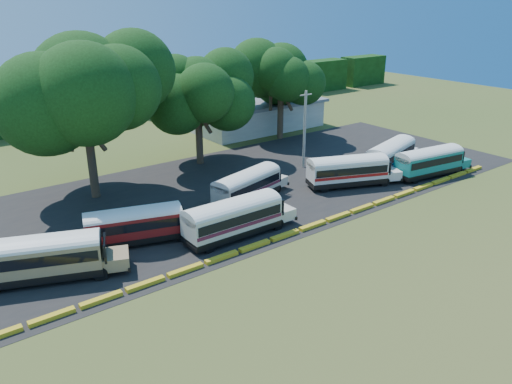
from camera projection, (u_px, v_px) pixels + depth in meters
ground at (307, 236)px, 39.72m from camera, size 160.00×160.00×0.00m
asphalt_strip at (232, 190)px, 49.21m from camera, size 64.00×24.00×0.02m
curb at (299, 230)px, 40.41m from camera, size 53.70×0.45×0.30m
terminal_building at (259, 115)px, 71.38m from camera, size 19.00×9.00×4.00m
treeline_backdrop at (90, 103)px, 74.34m from camera, size 130.00×4.00×6.00m
bus_beige at (42, 256)px, 32.96m from camera, size 10.01×5.85×3.23m
bus_red at (137, 223)px, 38.11m from camera, size 9.15×4.70×2.93m
bus_cream_west at (235, 216)px, 39.00m from camera, size 9.76×2.50×3.21m
bus_cream_east at (248, 184)px, 46.01m from camera, size 9.33×4.47×2.98m
bus_white_red at (349, 169)px, 49.69m from camera, size 9.81×5.79×3.17m
bus_white_blue at (391, 154)px, 54.70m from camera, size 9.89×4.86×3.16m
bus_teal at (430, 160)px, 52.51m from camera, size 9.64×3.62×3.09m
tree_west at (82, 84)px, 43.79m from camera, size 12.28×12.28×15.20m
tree_center at (197, 89)px, 54.23m from camera, size 9.42×9.42×11.96m
tree_east at (281, 71)px, 64.17m from camera, size 9.63×9.63×12.48m
utility_pole at (305, 129)px, 54.37m from camera, size 1.60×0.30×8.53m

